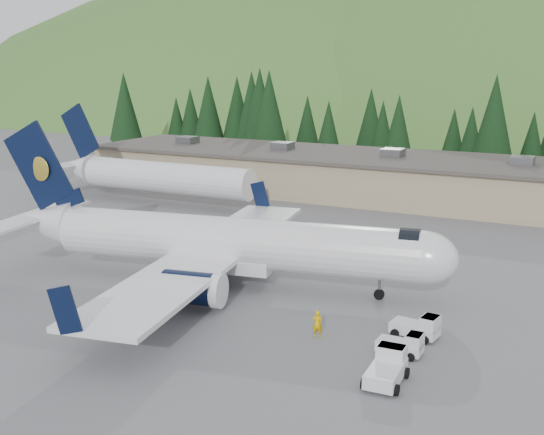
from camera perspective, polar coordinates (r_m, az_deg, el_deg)
The scene contains 9 objects.
ground at distance 51.50m, azimuth -3.08°, elevation -5.67°, with size 600.00×600.00×0.00m, color slate.
airliner at distance 50.94m, azimuth -4.24°, elevation -2.16°, with size 35.82×33.80×11.92m.
second_airliner at distance 82.14m, azimuth -10.39°, elevation 3.53°, with size 27.50×11.00×10.05m.
baggage_tug_a at distance 40.25m, azimuth 10.97°, elevation -10.40°, with size 2.57×1.56×1.37m.
baggage_tug_b at distance 42.73m, azimuth 12.20°, elevation -8.96°, with size 2.99×2.00×1.52m.
baggage_tug_c at distance 36.96m, azimuth 9.63°, elevation -12.28°, with size 2.06×3.25×1.70m.
terminal_building at distance 86.52m, azimuth 6.82°, elevation 3.65°, with size 71.00×17.00×6.10m.
ramp_worker at distance 42.00m, azimuth 3.81°, elevation -8.85°, with size 0.61×0.40×1.67m, color #E6B200.
tree_line at distance 107.90m, azimuth 8.87°, elevation 8.07°, with size 111.98×18.30×14.15m.
Camera 1 is at (24.84, -42.04, 16.36)m, focal length 45.00 mm.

